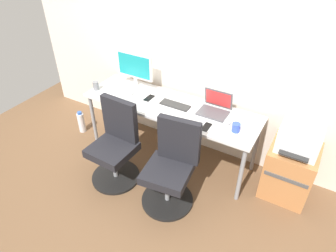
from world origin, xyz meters
The scene contains 18 objects.
ground_plane centered at (0.00, 0.00, 0.00)m, with size 5.28×5.28×0.00m, color brown.
back_wall centered at (0.00, 0.39, 1.30)m, with size 4.40×0.04×2.60m, color silver.
desk centered at (0.00, 0.00, 0.66)m, with size 2.01×0.62×0.73m.
office_chair_left centered at (-0.34, -0.59, 0.42)m, with size 0.54×0.54×0.94m.
office_chair_right centered at (0.35, -0.59, 0.42)m, with size 0.54×0.54×0.94m.
side_cabinet centered at (1.36, 0.11, 0.30)m, with size 0.46×0.49×0.59m.
printer centered at (1.36, 0.11, 0.71)m, with size 0.38×0.40×0.24m.
water_bottle_on_floor centered at (-1.28, -0.17, 0.15)m, with size 0.09×0.09×0.31m.
desktop_monitor centered at (-0.58, 0.17, 0.98)m, with size 0.48×0.18×0.43m.
open_laptop centered at (0.48, 0.13, 0.78)m, with size 0.31×0.26×0.23m.
keyboard_by_monitor centered at (-0.55, -0.23, 0.73)m, with size 0.34×0.12×0.02m, color #B7B7B7.
keyboard_by_laptop centered at (0.05, 0.02, 0.73)m, with size 0.34×0.12×0.02m, color #2D2D2D.
mouse_by_monitor centered at (-0.52, -0.02, 0.74)m, with size 0.06×0.10×0.03m, color silver.
mouse_by_laptop centered at (0.69, 0.00, 0.74)m, with size 0.06×0.10×0.03m, color #B7B7B7.
coffee_mug centered at (0.79, -0.10, 0.77)m, with size 0.08×0.08×0.09m, color blue.
pen_cup centered at (-0.95, -0.14, 0.78)m, with size 0.07×0.07×0.10m, color slate.
phone_near_laptop centered at (-0.28, 0.01, 0.73)m, with size 0.07×0.14×0.01m, color black.
phone_near_monitor centered at (0.52, -0.18, 0.73)m, with size 0.07×0.14×0.01m, color black.
Camera 1 is at (1.40, -2.47, 2.51)m, focal length 32.22 mm.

